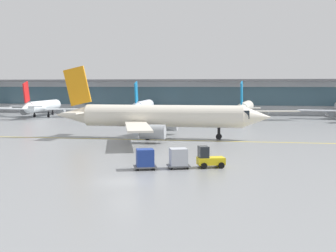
# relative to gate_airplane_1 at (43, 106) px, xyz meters

# --- Properties ---
(ground_plane) EXTENTS (400.00, 400.00, 0.00)m
(ground_plane) POSITION_rel_gate_airplane_1_xyz_m (41.46, -71.93, -2.66)
(ground_plane) COLOR gray
(taxiway_centreline_stripe) EXTENTS (110.00, 1.56, 0.01)m
(taxiway_centreline_stripe) POSITION_rel_gate_airplane_1_xyz_m (38.88, -43.19, -2.66)
(taxiway_centreline_stripe) COLOR yellow
(taxiway_centreline_stripe) RESTS_ON ground_plane
(terminal_concourse) EXTENTS (190.56, 11.00, 9.60)m
(terminal_concourse) POSITION_rel_gate_airplane_1_xyz_m (41.46, 22.87, 2.26)
(terminal_concourse) COLOR #B2B7BC
(terminal_concourse) RESTS_ON ground_plane
(gate_airplane_1) EXTENTS (24.82, 26.81, 8.87)m
(gate_airplane_1) POSITION_rel_gate_airplane_1_xyz_m (0.00, 0.00, 0.00)
(gate_airplane_1) COLOR white
(gate_airplane_1) RESTS_ON ground_plane
(gate_airplane_2) EXTENTS (24.85, 26.80, 8.87)m
(gate_airplane_2) POSITION_rel_gate_airplane_1_xyz_m (25.18, 3.91, 0.00)
(gate_airplane_2) COLOR silver
(gate_airplane_2) RESTS_ON ground_plane
(gate_airplane_3) EXTENTS (24.87, 26.80, 8.87)m
(gate_airplane_3) POSITION_rel_gate_airplane_1_xyz_m (50.56, 0.53, 0.00)
(gate_airplane_3) COLOR silver
(gate_airplane_3) RESTS_ON ground_plane
(taxiing_regional_jet) EXTENTS (32.86, 30.65, 10.91)m
(taxiing_regional_jet) POSITION_rel_gate_airplane_1_xyz_m (38.46, -41.20, 0.61)
(taxiing_regional_jet) COLOR silver
(taxiing_regional_jet) RESTS_ON ground_plane
(baggage_tug) EXTENTS (2.92, 2.29, 2.10)m
(baggage_tug) POSITION_rel_gate_airplane_1_xyz_m (47.71, -64.20, -1.77)
(baggage_tug) COLOR yellow
(baggage_tug) RESTS_ON ground_plane
(cargo_dolly_lead) EXTENTS (2.51, 2.21, 1.94)m
(cargo_dolly_lead) POSITION_rel_gate_airplane_1_xyz_m (44.90, -65.20, -1.61)
(cargo_dolly_lead) COLOR #595B60
(cargo_dolly_lead) RESTS_ON ground_plane
(cargo_dolly_trailing) EXTENTS (2.51, 2.21, 1.94)m
(cargo_dolly_trailing) POSITION_rel_gate_airplane_1_xyz_m (41.88, -66.26, -1.61)
(cargo_dolly_trailing) COLOR #595B60
(cargo_dolly_trailing) RESTS_ON ground_plane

